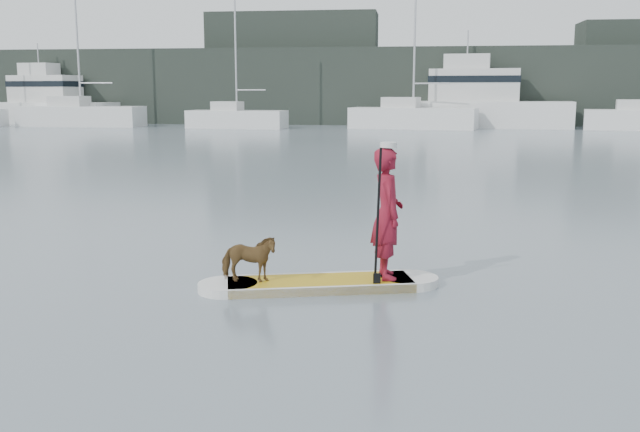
# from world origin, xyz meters

# --- Properties ---
(ground) EXTENTS (140.00, 140.00, 0.00)m
(ground) POSITION_xyz_m (0.00, 0.00, 0.00)
(ground) COLOR slate
(ground) RESTS_ON ground
(paddleboard) EXTENTS (3.22, 1.45, 0.12)m
(paddleboard) POSITION_xyz_m (-1.00, 3.32, 0.06)
(paddleboard) COLOR #BF9612
(paddleboard) RESTS_ON ground
(paddler) EXTENTS (0.57, 0.73, 1.79)m
(paddler) POSITION_xyz_m (-0.11, 3.56, 1.01)
(paddler) COLOR maroon
(paddler) RESTS_ON paddleboard
(white_cap) EXTENTS (0.22, 0.22, 0.07)m
(white_cap) POSITION_xyz_m (-0.11, 3.56, 1.94)
(white_cap) COLOR silver
(white_cap) RESTS_ON paddler
(dog) EXTENTS (0.78, 0.39, 0.64)m
(dog) POSITION_xyz_m (-1.93, 3.07, 0.44)
(dog) COLOR brown
(dog) RESTS_ON paddleboard
(paddle) EXTENTS (0.11, 0.30, 2.00)m
(paddle) POSITION_xyz_m (-0.22, 3.22, 0.80)
(paddle) COLOR black
(paddle) RESTS_ON ground
(sailboat_b) EXTENTS (9.34, 2.96, 13.82)m
(sailboat_b) POSITION_xyz_m (-24.95, 45.68, 0.96)
(sailboat_b) COLOR white
(sailboat_b) RESTS_ON ground
(sailboat_c) EXTENTS (7.27, 3.03, 10.16)m
(sailboat_c) POSITION_xyz_m (-12.55, 44.51, 0.75)
(sailboat_c) COLOR white
(sailboat_c) RESTS_ON ground
(sailboat_d) EXTENTS (9.25, 4.46, 13.09)m
(sailboat_d) POSITION_xyz_m (0.02, 45.45, 0.94)
(sailboat_d) COLOR white
(sailboat_d) RESTS_ON ground
(motor_yacht_a) EXTENTS (12.00, 4.95, 7.00)m
(motor_yacht_a) POSITION_xyz_m (5.15, 48.10, 1.97)
(motor_yacht_a) COLOR white
(motor_yacht_a) RESTS_ON ground
(motor_yacht_b) EXTENTS (10.13, 4.94, 6.41)m
(motor_yacht_b) POSITION_xyz_m (-28.84, 48.75, 1.80)
(motor_yacht_b) COLOR white
(motor_yacht_b) RESTS_ON ground
(shore_mass) EXTENTS (90.00, 6.00, 6.00)m
(shore_mass) POSITION_xyz_m (0.00, 53.00, 3.00)
(shore_mass) COLOR black
(shore_mass) RESTS_ON ground
(shore_building_west) EXTENTS (14.00, 4.00, 9.00)m
(shore_building_west) POSITION_xyz_m (-10.00, 54.00, 4.50)
(shore_building_west) COLOR black
(shore_building_west) RESTS_ON ground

